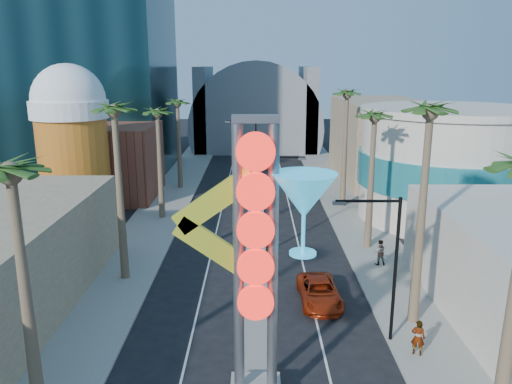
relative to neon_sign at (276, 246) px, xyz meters
name	(u,v)px	position (x,y,z in m)	size (l,w,h in m)	color
sidewalk_west	(166,204)	(-10.32, 32.04, -7.23)	(5.00, 100.00, 0.15)	gray
sidewalk_east	(345,203)	(8.68, 32.04, -7.23)	(5.00, 100.00, 0.15)	gray
median	(256,196)	(-0.82, 35.04, -7.23)	(1.60, 84.00, 0.15)	gray
brick_filler_west	(110,162)	(-16.82, 35.04, -3.31)	(10.00, 10.00, 8.00)	brown
filler_east	(380,139)	(15.18, 45.04, -2.31)	(10.00, 20.00, 10.00)	#91745E
beer_mug	(72,137)	(-17.82, 27.04, 0.54)	(7.00, 7.00, 14.50)	#C05E19
turquoise_building	(448,165)	(17.18, 27.04, -2.06)	(16.60, 16.60, 10.60)	beige
canopy	(256,123)	(-0.82, 69.04, -3.00)	(22.00, 16.00, 22.00)	slate
neon_sign	(276,246)	(0.00, 0.00, 0.00)	(6.53, 2.60, 12.55)	gray
streetlight_0	(263,196)	(-0.27, 17.04, -2.43)	(3.79, 0.25, 8.00)	black
streetlight_1	(251,145)	(-1.36, 41.04, -2.43)	(3.79, 0.25, 8.00)	black
streetlight_2	(387,257)	(5.91, 5.04, -2.47)	(3.45, 0.25, 8.00)	black
palm_0	(12,189)	(-9.82, -0.96, 2.62)	(2.40, 2.40, 11.70)	brown
palm_1	(115,122)	(-9.82, 13.04, 3.52)	(2.40, 2.40, 12.70)	brown
palm_2	(158,119)	(-9.82, 27.04, 2.17)	(2.40, 2.40, 11.20)	brown
palm_3	(178,108)	(-9.82, 39.04, 2.17)	(2.40, 2.40, 11.20)	brown
palm_5	(429,126)	(8.18, 7.04, 3.96)	(2.40, 2.40, 13.20)	brown
palm_6	(374,125)	(8.18, 19.04, 2.62)	(2.40, 2.40, 11.70)	brown
palm_7	(347,101)	(8.18, 31.04, 3.52)	(2.40, 2.40, 12.70)	brown
red_pickup	(319,292)	(3.13, 9.52, -6.59)	(2.38, 5.16, 1.44)	#9C270C
pedestrian_a	(418,338)	(7.34, 3.58, -6.22)	(0.69, 0.45, 1.88)	gray
pedestrian_b	(379,252)	(8.20, 15.26, -6.21)	(0.92, 0.72, 1.90)	gray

